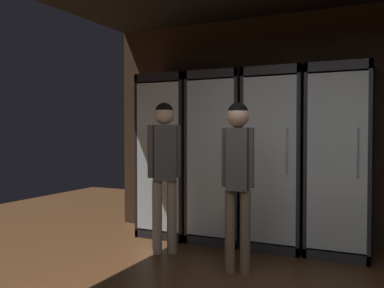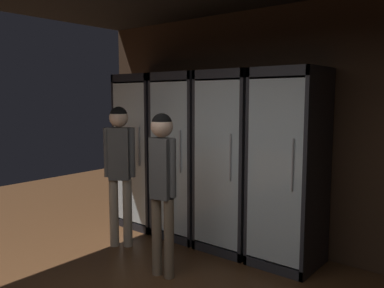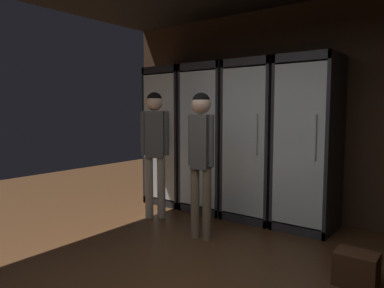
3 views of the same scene
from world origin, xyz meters
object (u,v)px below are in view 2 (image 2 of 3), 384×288
Objects in this scene: cooler_right at (290,169)px; shopper_far at (162,174)px; cooler_left at (188,157)px; cooler_center at (234,163)px; cooler_far_left at (149,152)px; shopper_near at (120,160)px.

cooler_right is 1.38m from shopper_far.
cooler_left and cooler_center have the same top height.
cooler_left is (0.71, 0.00, -0.00)m from cooler_far_left.
cooler_center is 1.24× the size of shopper_near.
shopper_far is at bearing -95.35° from cooler_center.
cooler_far_left and cooler_center have the same top height.
shopper_far is (-0.10, -1.11, 0.02)m from cooler_center.
cooler_far_left is at bearing 179.98° from cooler_right.
cooler_center is at bearing 38.66° from shopper_near.
cooler_far_left is 0.91m from shopper_near.
cooler_center is 0.70m from cooler_right.
shopper_near reaches higher than shopper_far.
shopper_near is 0.99m from shopper_far.
cooler_left is 1.24× the size of shopper_near.
cooler_center is 1.00× the size of cooler_right.
cooler_far_left and cooler_right have the same top height.
cooler_far_left is 1.24× the size of shopper_near.
cooler_right is (2.11, -0.00, 0.00)m from cooler_far_left.
cooler_right is (0.70, -0.00, 0.00)m from cooler_center.
shopper_near is (-1.05, -0.84, 0.03)m from cooler_center.
cooler_left reaches higher than shopper_far.
cooler_center is (0.71, -0.00, -0.00)m from cooler_left.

